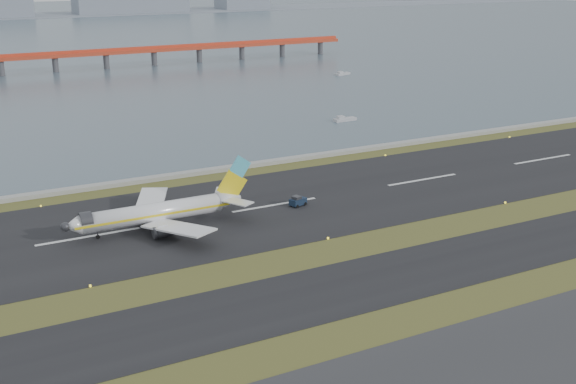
# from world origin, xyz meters

# --- Properties ---
(ground) EXTENTS (1000.00, 1000.00, 0.00)m
(ground) POSITION_xyz_m (0.00, 0.00, 0.00)
(ground) COLOR #364518
(ground) RESTS_ON ground
(taxiway_strip) EXTENTS (1000.00, 18.00, 0.10)m
(taxiway_strip) POSITION_xyz_m (0.00, -12.00, 0.05)
(taxiway_strip) COLOR black
(taxiway_strip) RESTS_ON ground
(runway_strip) EXTENTS (1000.00, 45.00, 0.10)m
(runway_strip) POSITION_xyz_m (0.00, 30.00, 0.05)
(runway_strip) COLOR black
(runway_strip) RESTS_ON ground
(seawall) EXTENTS (1000.00, 2.50, 1.00)m
(seawall) POSITION_xyz_m (0.00, 60.00, 0.50)
(seawall) COLOR gray
(seawall) RESTS_ON ground
(bay_water) EXTENTS (1400.00, 800.00, 1.30)m
(bay_water) POSITION_xyz_m (0.00, 460.00, 0.00)
(bay_water) COLOR #41515D
(bay_water) RESTS_ON ground
(red_pier) EXTENTS (260.00, 5.00, 10.20)m
(red_pier) POSITION_xyz_m (20.00, 250.00, 7.28)
(red_pier) COLOR red
(red_pier) RESTS_ON ground
(airliner) EXTENTS (38.52, 32.89, 12.80)m
(airliner) POSITION_xyz_m (-26.21, 28.09, 3.46)
(airliner) COLOR white
(airliner) RESTS_ON ground
(pushback_tug) EXTENTS (4.09, 3.06, 2.34)m
(pushback_tug) POSITION_xyz_m (4.21, 27.26, 1.13)
(pushback_tug) COLOR #142237
(pushback_tug) RESTS_ON ground
(workboat_near) EXTENTS (8.03, 2.79, 1.93)m
(workboat_near) POSITION_xyz_m (58.68, 95.27, 0.61)
(workboat_near) COLOR #B4B3B8
(workboat_near) RESTS_ON ground
(workboat_far) EXTENTS (8.29, 4.41, 1.92)m
(workboat_far) POSITION_xyz_m (110.40, 179.36, 0.61)
(workboat_far) COLOR #B4B3B8
(workboat_far) RESTS_ON ground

